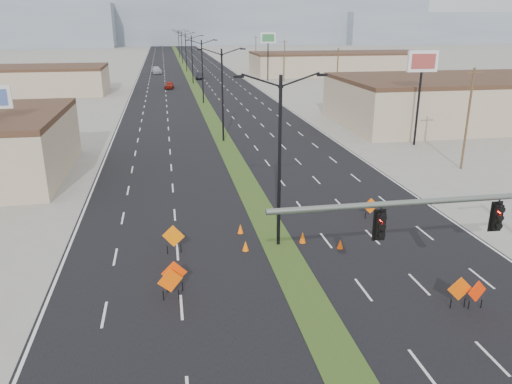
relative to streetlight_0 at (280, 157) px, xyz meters
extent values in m
plane|color=gray|center=(0.00, -12.00, -5.42)|extent=(600.00, 600.00, 0.00)
cube|color=black|center=(0.00, 88.00, -5.42)|extent=(25.00, 400.00, 0.02)
cube|color=#314F1C|center=(0.00, 88.00, -5.42)|extent=(2.00, 400.00, 0.04)
cube|color=tan|center=(-32.00, 73.00, -3.17)|extent=(30.00, 14.00, 4.50)
cube|color=tan|center=(34.00, 33.00, -2.67)|extent=(36.00, 18.00, 5.50)
cube|color=tan|center=(38.00, 98.00, -2.92)|extent=(44.00, 16.00, 5.00)
cube|color=gray|center=(40.00, 288.00, 8.58)|extent=(220.00, 50.00, 28.00)
cube|color=gray|center=(180.00, 278.00, 3.58)|extent=(160.00, 50.00, 18.00)
cube|color=gray|center=(-30.00, 308.00, 10.58)|extent=(140.00, 50.00, 32.00)
cylinder|color=slate|center=(5.20, -10.00, 0.68)|extent=(16.00, 0.24, 0.24)
cube|color=black|center=(1.70, -10.00, -0.20)|extent=(0.50, 0.28, 1.30)
sphere|color=#FF0C05|center=(1.70, -10.16, 0.15)|extent=(0.22, 0.22, 0.22)
cube|color=black|center=(6.70, -10.00, -0.20)|extent=(0.50, 0.28, 1.30)
sphere|color=#FF0C05|center=(6.70, -10.16, 0.15)|extent=(0.22, 0.22, 0.22)
cylinder|color=black|center=(0.00, 0.00, -0.42)|extent=(0.20, 0.20, 10.00)
cube|color=black|center=(-2.30, 0.00, 4.53)|extent=(0.55, 0.24, 0.14)
cube|color=black|center=(2.30, 0.00, 4.53)|extent=(0.55, 0.24, 0.14)
cylinder|color=black|center=(0.00, 28.00, -0.42)|extent=(0.20, 0.20, 10.00)
cube|color=black|center=(-2.30, 28.00, 4.53)|extent=(0.55, 0.24, 0.14)
cube|color=black|center=(2.30, 28.00, 4.53)|extent=(0.55, 0.24, 0.14)
cylinder|color=black|center=(0.00, 56.00, -0.42)|extent=(0.20, 0.20, 10.00)
cube|color=black|center=(-2.30, 56.00, 4.53)|extent=(0.55, 0.24, 0.14)
cube|color=black|center=(2.30, 56.00, 4.53)|extent=(0.55, 0.24, 0.14)
cylinder|color=black|center=(0.00, 84.00, -0.42)|extent=(0.20, 0.20, 10.00)
cube|color=black|center=(-2.30, 84.00, 4.53)|extent=(0.55, 0.24, 0.14)
cube|color=black|center=(2.30, 84.00, 4.53)|extent=(0.55, 0.24, 0.14)
cylinder|color=black|center=(0.00, 112.00, -0.42)|extent=(0.20, 0.20, 10.00)
cube|color=black|center=(-2.30, 112.00, 4.53)|extent=(0.55, 0.24, 0.14)
cube|color=black|center=(2.30, 112.00, 4.53)|extent=(0.55, 0.24, 0.14)
cylinder|color=black|center=(0.00, 140.00, -0.42)|extent=(0.20, 0.20, 10.00)
cube|color=black|center=(-2.30, 140.00, 4.53)|extent=(0.55, 0.24, 0.14)
cube|color=black|center=(2.30, 140.00, 4.53)|extent=(0.55, 0.24, 0.14)
cylinder|color=black|center=(0.00, 168.00, -0.42)|extent=(0.20, 0.20, 10.00)
cube|color=black|center=(-2.30, 168.00, 4.53)|extent=(0.55, 0.24, 0.14)
cube|color=black|center=(2.30, 168.00, 4.53)|extent=(0.55, 0.24, 0.14)
cylinder|color=#4C3823|center=(20.00, 13.00, -0.92)|extent=(0.20, 0.20, 9.00)
cube|color=#4C3823|center=(20.00, 13.00, 3.18)|extent=(1.60, 0.10, 0.10)
cylinder|color=#4C3823|center=(20.00, 48.00, -0.92)|extent=(0.20, 0.20, 9.00)
cube|color=#4C3823|center=(20.00, 48.00, 3.18)|extent=(1.60, 0.10, 0.10)
cylinder|color=#4C3823|center=(20.00, 83.00, -0.92)|extent=(0.20, 0.20, 9.00)
cube|color=#4C3823|center=(20.00, 83.00, 3.18)|extent=(1.60, 0.10, 0.10)
cylinder|color=#4C3823|center=(20.00, 118.00, -0.92)|extent=(0.20, 0.20, 9.00)
cube|color=#4C3823|center=(20.00, 118.00, 3.18)|extent=(1.60, 0.10, 0.10)
imported|color=maroon|center=(-5.21, 76.19, -4.72)|extent=(2.07, 4.23, 1.39)
imported|color=black|center=(2.00, 93.05, -4.65)|extent=(1.85, 4.74, 1.54)
imported|color=#A7ABB1|center=(-7.94, 108.02, -4.59)|extent=(3.00, 5.94, 1.65)
cube|color=#DE3C04|center=(-6.24, -4.49, -4.37)|extent=(1.26, 0.05, 1.26)
cylinder|color=black|center=(-6.61, -4.49, -5.16)|extent=(0.05, 0.05, 0.53)
cylinder|color=black|center=(-5.87, -4.49, -5.16)|extent=(0.05, 0.05, 0.53)
cube|color=#F95505|center=(-6.45, -5.22, -4.37)|extent=(1.21, 0.42, 1.26)
cylinder|color=black|center=(-6.82, -5.22, -5.16)|extent=(0.05, 0.05, 0.52)
cylinder|color=black|center=(-6.09, -5.22, -5.16)|extent=(0.05, 0.05, 0.52)
cube|color=orange|center=(-6.18, -0.12, -4.31)|extent=(1.29, 0.42, 1.33)
cylinder|color=black|center=(-6.57, -0.12, -5.14)|extent=(0.05, 0.05, 0.55)
cylinder|color=black|center=(-5.79, -0.12, -5.14)|extent=(0.05, 0.05, 0.55)
cube|color=#E04F04|center=(6.70, -8.34, -4.41)|extent=(1.22, 0.08, 1.21)
cylinder|color=black|center=(6.35, -8.34, -5.17)|extent=(0.05, 0.05, 0.51)
cylinder|color=black|center=(7.05, -8.34, -5.17)|extent=(0.05, 0.05, 0.51)
cube|color=#F72F05|center=(7.46, -8.55, -4.50)|extent=(1.08, 0.32, 1.11)
cylinder|color=black|center=(7.14, -8.55, -5.19)|extent=(0.05, 0.05, 0.46)
cylinder|color=black|center=(7.78, -8.55, -5.19)|extent=(0.05, 0.05, 0.46)
cube|color=#FA5D05|center=(7.06, 3.00, -4.50)|extent=(1.11, 0.10, 1.11)
cylinder|color=black|center=(6.73, 3.00, -5.19)|extent=(0.05, 0.05, 0.46)
cylinder|color=black|center=(7.38, 3.00, -5.19)|extent=(0.05, 0.05, 0.46)
cone|color=#FF6905|center=(-2.07, -0.49, -5.10)|extent=(0.48, 0.48, 0.64)
cone|color=#D54404|center=(3.47, -1.19, -5.12)|extent=(0.48, 0.48, 0.60)
cone|color=#DB5104|center=(1.50, 0.00, -5.07)|extent=(0.54, 0.54, 0.69)
cone|color=#FF6405|center=(-1.98, 2.08, -5.11)|extent=(0.50, 0.50, 0.62)
cylinder|color=black|center=(-19.15, 14.69, -2.07)|extent=(0.24, 0.24, 6.70)
cylinder|color=black|center=(20.23, 22.48, -1.32)|extent=(0.24, 0.24, 8.19)
cube|color=white|center=(20.23, 22.48, 3.42)|extent=(3.24, 0.45, 2.16)
cube|color=#9E3934|center=(20.23, 22.28, 3.42)|extent=(2.59, 0.13, 1.51)
cylinder|color=black|center=(17.14, 86.87, -1.09)|extent=(0.24, 0.24, 8.65)
cube|color=white|center=(17.14, 86.87, 3.92)|extent=(3.42, 0.39, 2.28)
cube|color=#307940|center=(17.14, 86.67, 3.92)|extent=(2.73, 0.08, 1.59)
camera|label=1|loc=(-6.19, -26.65, 7.26)|focal=35.00mm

